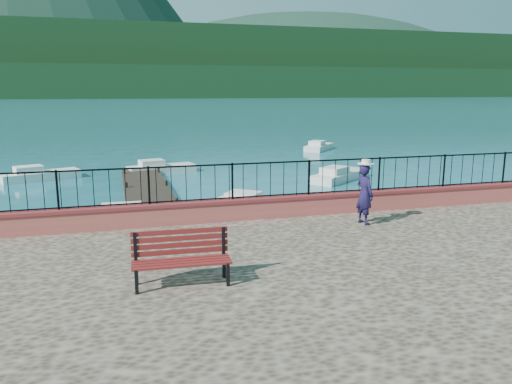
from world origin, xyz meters
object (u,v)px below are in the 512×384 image
person (365,194)px  boat_4 (162,166)px  boat_0 (139,214)px  boat_5 (319,145)px  boat_2 (340,173)px  boat_1 (256,203)px  park_bench (182,269)px  boat_3 (41,172)px

person → boat_4: size_ratio=0.42×
boat_0 → boat_5: size_ratio=1.06×
boat_2 → boat_5: bearing=35.3°
person → boat_4: (-3.71, 17.25, -1.60)m
boat_0 → boat_1: bearing=10.6°
park_bench → boat_0: bearing=95.1°
boat_0 → boat_1: size_ratio=1.11×
boat_1 → boat_5: (10.47, 18.54, 0.00)m
boat_0 → boat_5: 24.30m
boat_0 → boat_1: same height
person → boat_0: person is taller
park_bench → person: 5.96m
park_bench → boat_2: size_ratio=0.43×
person → boat_0: 8.26m
boat_0 → boat_2: (10.67, 6.33, 0.00)m
boat_0 → boat_2: same height
boat_3 → boat_4: 6.40m
boat_0 → boat_3: 11.71m
park_bench → boat_3: bearing=106.8°
boat_3 → boat_5: size_ratio=1.05×
boat_5 → person: bearing=-159.6°
person → boat_3: (-10.09, 16.71, -1.60)m
person → boat_0: bearing=32.5°
boat_0 → boat_4: bearing=83.2°
park_bench → boat_4: size_ratio=0.47×
park_bench → boat_2: (10.31, 15.16, -1.10)m
boat_4 → boat_5: (13.08, 7.86, 0.00)m
park_bench → boat_0: (-0.36, 8.82, -1.10)m
boat_2 → boat_4: same height
boat_4 → boat_1: bearing=-88.0°
boat_5 → boat_1: bearing=-168.6°
park_bench → boat_2: park_bench is taller
person → boat_1: 6.84m
person → boat_2: person is taller
person → boat_3: size_ratio=0.41×
boat_5 → boat_2: bearing=-157.4°
boat_0 → boat_4: size_ratio=1.03×
park_bench → person: bearing=32.1°
boat_1 → boat_2: bearing=80.7°
boat_2 → boat_5: (4.24, 12.85, 0.00)m
person → boat_4: 17.71m
boat_1 → boat_0: bearing=-133.5°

